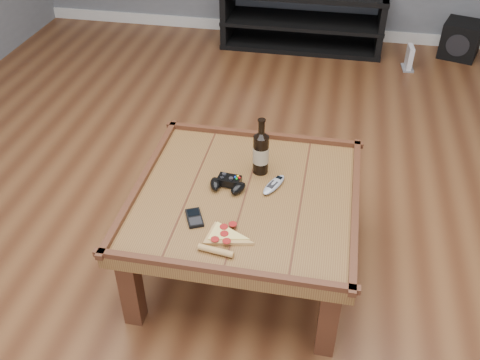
% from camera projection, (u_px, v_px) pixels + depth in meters
% --- Properties ---
extents(ground, '(6.00, 6.00, 0.00)m').
position_uv_depth(ground, '(245.00, 264.00, 2.67)').
color(ground, '#4D2916').
rests_on(ground, ground).
extents(baseboard, '(5.00, 0.02, 0.10)m').
position_uv_depth(baseboard, '(304.00, 31.00, 4.98)').
color(baseboard, silver).
rests_on(baseboard, ground).
extents(coffee_table, '(1.03, 1.03, 0.48)m').
position_uv_depth(coffee_table, '(246.00, 204.00, 2.44)').
color(coffee_table, brown).
rests_on(coffee_table, ground).
extents(media_console, '(1.40, 0.45, 0.50)m').
position_uv_depth(media_console, '(303.00, 19.00, 4.67)').
color(media_console, black).
rests_on(media_console, ground).
extents(beer_bottle, '(0.07, 0.07, 0.29)m').
position_uv_depth(beer_bottle, '(261.00, 151.00, 2.47)').
color(beer_bottle, black).
rests_on(beer_bottle, coffee_table).
extents(game_controller, '(0.19, 0.13, 0.05)m').
position_uv_depth(game_controller, '(228.00, 184.00, 2.42)').
color(game_controller, black).
rests_on(game_controller, coffee_table).
extents(pizza_slice, '(0.20, 0.28, 0.03)m').
position_uv_depth(pizza_slice, '(223.00, 238.00, 2.16)').
color(pizza_slice, tan).
rests_on(pizza_slice, coffee_table).
extents(smartphone, '(0.11, 0.13, 0.02)m').
position_uv_depth(smartphone, '(194.00, 218.00, 2.26)').
color(smartphone, black).
rests_on(smartphone, coffee_table).
extents(remote_control, '(0.11, 0.18, 0.02)m').
position_uv_depth(remote_control, '(274.00, 185.00, 2.44)').
color(remote_control, '#90959D').
rests_on(remote_control, coffee_table).
extents(subwoofer, '(0.38, 0.38, 0.30)m').
position_uv_depth(subwoofer, '(461.00, 39.00, 4.56)').
color(subwoofer, black).
rests_on(subwoofer, ground).
extents(game_console, '(0.10, 0.16, 0.20)m').
position_uv_depth(game_console, '(409.00, 59.00, 4.39)').
color(game_console, gray).
rests_on(game_console, ground).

